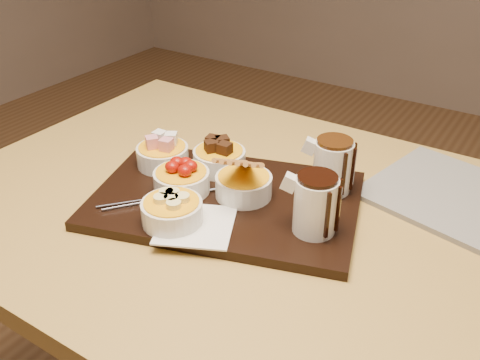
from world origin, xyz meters
The scene contains 12 objects.
dining_table centered at (0.00, 0.00, 0.65)m, with size 1.20×0.80×0.75m.
serving_board centered at (-0.08, -0.02, 0.76)m, with size 0.46×0.30×0.02m, color black.
napkin centered at (-0.07, -0.12, 0.77)m, with size 0.12×0.12×0.00m, color white.
bowl_marshmallows centered at (-0.24, 0.01, 0.79)m, with size 0.10×0.10×0.04m, color silver.
bowl_cake centered at (-0.14, 0.05, 0.79)m, with size 0.10×0.10×0.04m, color silver.
bowl_strawberries centered at (-0.15, -0.05, 0.79)m, with size 0.10×0.10×0.04m, color silver.
bowl_biscotti centered at (-0.05, 0.00, 0.79)m, with size 0.10×0.10×0.04m, color silver.
bowl_bananas centered at (-0.11, -0.13, 0.79)m, with size 0.10×0.10×0.04m, color silver.
pitcher_dark_chocolate centered at (0.10, -0.03, 0.81)m, with size 0.07×0.07×0.09m, color silver.
pitcher_milk_chocolate centered at (0.07, 0.10, 0.81)m, with size 0.07×0.07×0.09m, color silver.
fondue_skewers centered at (-0.15, -0.08, 0.77)m, with size 0.26×0.03×0.01m, color silver, non-canonical shape.
newspaper centered at (0.28, 0.21, 0.76)m, with size 0.32×0.25×0.01m, color beige.
Camera 1 is at (0.38, -0.68, 1.27)m, focal length 40.00 mm.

